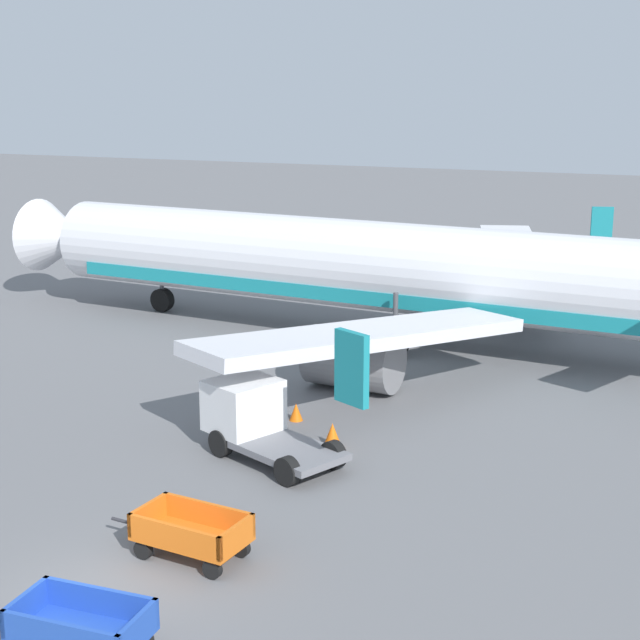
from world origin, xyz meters
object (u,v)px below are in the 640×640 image
object	(u,v)px
traffic_cone_near_plane	(296,412)
service_truck_beside_carts	(254,417)
traffic_cone_mid_apron	(332,435)
baggage_cart_second_in_row	(80,627)
airplane	(385,269)
baggage_cart_third_in_row	(191,533)

from	to	relation	value
traffic_cone_near_plane	service_truck_beside_carts	bearing A→B (deg)	-87.35
traffic_cone_near_plane	traffic_cone_mid_apron	world-z (taller)	traffic_cone_mid_apron
service_truck_beside_carts	traffic_cone_near_plane	size ratio (longest dim) A/B	8.41
baggage_cart_second_in_row	service_truck_beside_carts	xyz separation A→B (m)	(-1.90, 10.34, 0.50)
airplane	traffic_cone_mid_apron	size ratio (longest dim) A/B	52.40
service_truck_beside_carts	traffic_cone_mid_apron	xyz separation A→B (m)	(1.83, 1.43, -0.74)
airplane	baggage_cart_second_in_row	world-z (taller)	airplane
baggage_cart_third_in_row	airplane	bearing A→B (deg)	98.23
baggage_cart_third_in_row	service_truck_beside_carts	world-z (taller)	service_truck_beside_carts
traffic_cone_near_plane	traffic_cone_mid_apron	bearing A→B (deg)	-39.23
baggage_cart_second_in_row	airplane	bearing A→B (deg)	97.27
baggage_cart_second_in_row	baggage_cart_third_in_row	distance (m)	4.15
baggage_cart_second_in_row	traffic_cone_mid_apron	bearing A→B (deg)	90.35
airplane	baggage_cart_third_in_row	xyz separation A→B (m)	(2.87, -19.82, -2.45)
airplane	baggage_cart_second_in_row	distance (m)	24.28
airplane	traffic_cone_near_plane	xyz separation A→B (m)	(1.01, -10.58, -2.77)
service_truck_beside_carts	traffic_cone_mid_apron	bearing A→B (deg)	38.07
baggage_cart_second_in_row	baggage_cart_third_in_row	world-z (taller)	same
airplane	baggage_cart_second_in_row	xyz separation A→B (m)	(3.06, -23.96, -2.45)
traffic_cone_mid_apron	baggage_cart_second_in_row	bearing A→B (deg)	-89.65
service_truck_beside_carts	traffic_cone_mid_apron	world-z (taller)	service_truck_beside_carts
traffic_cone_near_plane	airplane	bearing A→B (deg)	95.47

